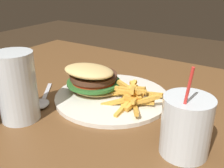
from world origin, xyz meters
TOP-DOWN VIEW (x-y plane):
  - meal_plate_near at (0.10, -0.17)m, footprint 0.29×0.29m
  - beer_glass at (0.19, 0.02)m, footprint 0.08×0.08m
  - juice_glass at (-0.14, -0.06)m, footprint 0.09×0.09m
  - spoon at (0.20, -0.05)m, footprint 0.11×0.14m

SIDE VIEW (x-z plane):
  - spoon at x=0.20m, z-range 0.71..0.72m
  - meal_plate_near at x=0.10m, z-range 0.69..0.78m
  - juice_glass at x=-0.14m, z-range 0.67..0.84m
  - beer_glass at x=0.19m, z-range 0.71..0.86m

